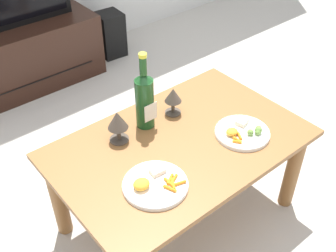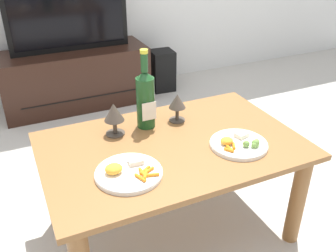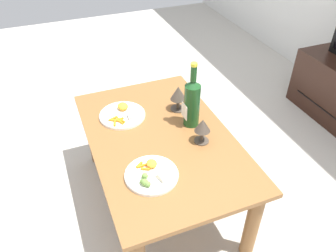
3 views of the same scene
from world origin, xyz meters
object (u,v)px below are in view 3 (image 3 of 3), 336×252
at_px(goblet_right, 203,127).
at_px(dinner_plate_right, 151,174).
at_px(goblet_left, 178,94).
at_px(wine_bottle, 192,101).
at_px(dinner_plate_left, 122,114).
at_px(dining_table, 161,150).

xyz_separation_m(goblet_right, dinner_plate_right, (0.13, -0.31, -0.08)).
height_order(goblet_left, goblet_right, goblet_left).
height_order(wine_bottle, dinner_plate_left, wine_bottle).
bearing_deg(dinner_plate_left, goblet_right, 41.37).
bearing_deg(goblet_left, wine_bottle, 4.47).
distance_m(goblet_left, goblet_right, 0.30).
relative_size(dining_table, dinner_plate_left, 4.31).
distance_m(wine_bottle, goblet_left, 0.16).
relative_size(wine_bottle, dinner_plate_right, 1.49).
bearing_deg(goblet_right, wine_bottle, 175.53).
bearing_deg(goblet_right, goblet_left, 180.00).
bearing_deg(dinner_plate_left, dining_table, 28.35).
bearing_deg(goblet_right, dining_table, -121.29).
relative_size(dining_table, goblet_left, 7.33).
xyz_separation_m(dining_table, wine_bottle, (-0.04, 0.19, 0.23)).
relative_size(wine_bottle, dinner_plate_left, 1.43).
bearing_deg(dinner_plate_right, dining_table, 151.09).
xyz_separation_m(wine_bottle, goblet_left, (-0.15, -0.01, -0.04)).
height_order(dining_table, dinner_plate_right, dinner_plate_right).
distance_m(goblet_right, dinner_plate_right, 0.35).
relative_size(goblet_right, dinner_plate_left, 0.53).
distance_m(goblet_left, dinner_plate_right, 0.54).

